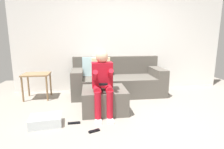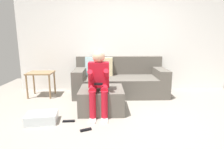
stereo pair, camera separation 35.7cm
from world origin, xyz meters
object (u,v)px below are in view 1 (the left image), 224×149
object	(u,v)px
side_table	(37,78)
remote_by_storage_bin	(74,123)
person_seated	(102,79)
ottoman	(104,100)
storage_bin	(46,121)
remote_near_ottoman	(94,131)
couch_sectional	(117,80)

from	to	relation	value
side_table	remote_by_storage_bin	xyz separation A→B (m)	(0.88, -1.33, -0.46)
person_seated	side_table	xyz separation A→B (m)	(-1.35, 1.05, -0.16)
person_seated	side_table	distance (m)	1.72
ottoman	remote_by_storage_bin	distance (m)	0.71
remote_by_storage_bin	person_seated	bearing A→B (deg)	28.54
storage_bin	side_table	distance (m)	1.46
storage_bin	remote_near_ottoman	bearing A→B (deg)	-21.72
ottoman	remote_near_ottoman	distance (m)	0.80
person_seated	remote_by_storage_bin	bearing A→B (deg)	-148.83
couch_sectional	person_seated	distance (m)	1.28
remote_by_storage_bin	ottoman	bearing A→B (deg)	38.93
couch_sectional	remote_by_storage_bin	bearing A→B (deg)	-121.87
ottoman	person_seated	xyz separation A→B (m)	(-0.04, -0.17, 0.42)
storage_bin	remote_by_storage_bin	bearing A→B (deg)	-0.08
storage_bin	remote_by_storage_bin	distance (m)	0.42
couch_sectional	ottoman	distance (m)	1.08
ottoman	side_table	bearing A→B (deg)	147.78
remote_near_ottoman	remote_by_storage_bin	xyz separation A→B (m)	(-0.30, 0.29, 0.00)
person_seated	remote_by_storage_bin	distance (m)	0.83
storage_bin	remote_near_ottoman	world-z (taller)	storage_bin
remote_near_ottoman	remote_by_storage_bin	size ratio (longest dim) A/B	0.87
ottoman	storage_bin	world-z (taller)	ottoman
person_seated	remote_near_ottoman	size ratio (longest dim) A/B	6.76
person_seated	remote_by_storage_bin	size ratio (longest dim) A/B	5.85
couch_sectional	ottoman	size ratio (longest dim) A/B	2.70
person_seated	remote_near_ottoman	xyz separation A→B (m)	(-0.17, -0.57, -0.62)
side_table	person_seated	bearing A→B (deg)	-37.75
ottoman	side_table	size ratio (longest dim) A/B	1.40
remote_by_storage_bin	side_table	bearing A→B (deg)	120.76
person_seated	remote_near_ottoman	distance (m)	0.86
couch_sectional	remote_by_storage_bin	size ratio (longest dim) A/B	11.15
storage_bin	remote_by_storage_bin	size ratio (longest dim) A/B	2.45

